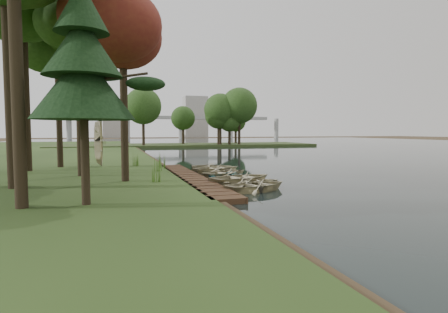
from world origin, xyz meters
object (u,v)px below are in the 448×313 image
object	(u,v)px
boardwalk	(190,179)
stored_rowboat	(101,162)
rowboat_2	(242,177)
rowboat_0	(257,184)
pine_tree	(83,65)
rowboat_1	(251,180)

from	to	relation	value
boardwalk	stored_rowboat	distance (m)	9.74
boardwalk	rowboat_2	bearing A→B (deg)	-41.83
boardwalk	rowboat_0	world-z (taller)	rowboat_0
boardwalk	pine_tree	world-z (taller)	pine_tree
rowboat_0	rowboat_2	bearing A→B (deg)	-19.36
rowboat_0	rowboat_1	xyz separation A→B (m)	(0.20, 1.43, -0.02)
rowboat_0	pine_tree	xyz separation A→B (m)	(-8.04, -2.52, 5.16)
rowboat_0	rowboat_1	distance (m)	1.44
rowboat_0	pine_tree	bearing A→B (deg)	91.10
rowboat_2	rowboat_0	bearing A→B (deg)	159.67
rowboat_0	stored_rowboat	size ratio (longest dim) A/B	0.98
rowboat_2	pine_tree	bearing A→B (deg)	105.13
rowboat_2	stored_rowboat	xyz separation A→B (m)	(-7.98, 10.38, 0.21)
rowboat_1	rowboat_2	bearing A→B (deg)	3.64
rowboat_2	stored_rowboat	world-z (taller)	stored_rowboat
rowboat_2	stored_rowboat	size ratio (longest dim) A/B	1.10
boardwalk	rowboat_2	size ratio (longest dim) A/B	4.04
rowboat_0	stored_rowboat	xyz separation A→B (m)	(-7.84, 13.06, 0.26)
rowboat_2	rowboat_1	bearing A→B (deg)	165.17
stored_rowboat	rowboat_0	bearing A→B (deg)	-143.18
boardwalk	pine_tree	size ratio (longest dim) A/B	1.92
rowboat_2	stored_rowboat	bearing A→B (deg)	20.26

